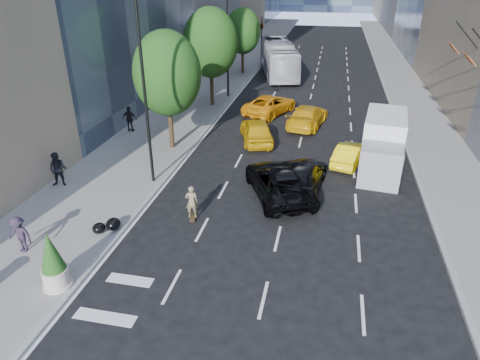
% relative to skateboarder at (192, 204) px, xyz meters
% --- Properties ---
extents(ground, '(160.00, 160.00, 0.00)m').
position_rel_skateboarder_xyz_m(ground, '(3.20, -0.78, -0.83)').
color(ground, black).
rests_on(ground, ground).
extents(sidewalk_left, '(6.00, 120.00, 0.15)m').
position_rel_skateboarder_xyz_m(sidewalk_left, '(-5.80, 29.22, -0.75)').
color(sidewalk_left, slate).
rests_on(sidewalk_left, ground).
extents(sidewalk_right, '(4.00, 120.00, 0.15)m').
position_rel_skateboarder_xyz_m(sidewalk_right, '(13.20, 29.22, -0.75)').
color(sidewalk_right, slate).
rests_on(sidewalk_right, ground).
extents(lamp_near, '(2.13, 0.22, 10.00)m').
position_rel_skateboarder_xyz_m(lamp_near, '(-3.12, 3.22, 4.98)').
color(lamp_near, black).
rests_on(lamp_near, sidewalk_left).
extents(lamp_far, '(2.13, 0.22, 10.00)m').
position_rel_skateboarder_xyz_m(lamp_far, '(-3.12, 21.22, 4.98)').
color(lamp_far, black).
rests_on(lamp_far, sidewalk_left).
extents(tree_near, '(4.20, 4.20, 7.46)m').
position_rel_skateboarder_xyz_m(tree_near, '(-4.00, 8.22, 4.14)').
color(tree_near, black).
rests_on(tree_near, sidewalk_left).
extents(tree_mid, '(4.50, 4.50, 7.99)m').
position_rel_skateboarder_xyz_m(tree_mid, '(-4.00, 18.22, 4.49)').
color(tree_mid, black).
rests_on(tree_mid, sidewalk_left).
extents(tree_far, '(3.90, 3.90, 6.92)m').
position_rel_skateboarder_xyz_m(tree_far, '(-4.00, 31.22, 3.80)').
color(tree_far, black).
rests_on(tree_far, sidewalk_left).
extents(traffic_signal, '(2.48, 0.53, 5.20)m').
position_rel_skateboarder_xyz_m(traffic_signal, '(-3.20, 39.22, 3.41)').
color(traffic_signal, black).
rests_on(traffic_signal, sidewalk_left).
extents(skateboarder, '(0.68, 0.53, 1.66)m').
position_rel_skateboarder_xyz_m(skateboarder, '(0.00, 0.00, 0.00)').
color(skateboarder, '#796B4B').
rests_on(skateboarder, ground).
extents(black_sedan_lincoln, '(4.76, 6.29, 1.59)m').
position_rel_skateboarder_xyz_m(black_sedan_lincoln, '(3.70, 3.28, -0.03)').
color(black_sedan_lincoln, black).
rests_on(black_sedan_lincoln, ground).
extents(black_sedan_mercedes, '(2.74, 5.60, 1.57)m').
position_rel_skateboarder_xyz_m(black_sedan_mercedes, '(4.81, 4.11, -0.05)').
color(black_sedan_mercedes, black).
rests_on(black_sedan_mercedes, ground).
extents(taxi_a, '(3.26, 5.17, 1.64)m').
position_rel_skateboarder_xyz_m(taxi_a, '(1.20, 10.72, -0.01)').
color(taxi_a, '#DAA40B').
rests_on(taxi_a, ground).
extents(taxi_b, '(2.34, 4.15, 1.29)m').
position_rel_skateboarder_xyz_m(taxi_b, '(7.40, 8.22, -0.18)').
color(taxi_b, yellow).
rests_on(taxi_b, ground).
extents(taxi_c, '(4.43, 6.04, 1.53)m').
position_rel_skateboarder_xyz_m(taxi_c, '(1.20, 17.22, -0.07)').
color(taxi_c, orange).
rests_on(taxi_c, ground).
extents(taxi_d, '(3.16, 5.82, 1.60)m').
position_rel_skateboarder_xyz_m(taxi_d, '(4.40, 14.72, -0.03)').
color(taxi_d, '#E6A80C').
rests_on(taxi_d, ground).
extents(city_bus, '(5.92, 13.32, 3.61)m').
position_rel_skateboarder_xyz_m(city_bus, '(0.00, 31.76, 0.98)').
color(city_bus, silver).
rests_on(city_bus, ground).
extents(box_truck, '(3.03, 6.58, 3.04)m').
position_rel_skateboarder_xyz_m(box_truck, '(9.22, 8.10, 0.72)').
color(box_truck, white).
rests_on(box_truck, ground).
extents(pedestrian_a, '(1.07, 0.92, 1.91)m').
position_rel_skateboarder_xyz_m(pedestrian_a, '(-8.00, 1.63, 0.28)').
color(pedestrian_a, black).
rests_on(pedestrian_a, sidewalk_left).
extents(pedestrian_b, '(1.10, 0.50, 1.85)m').
position_rel_skateboarder_xyz_m(pedestrian_b, '(-8.00, 10.50, 0.25)').
color(pedestrian_b, black).
rests_on(pedestrian_b, sidewalk_left).
extents(pedestrian_c, '(1.10, 0.68, 1.63)m').
position_rel_skateboarder_xyz_m(pedestrian_c, '(-6.07, -4.13, 0.14)').
color(pedestrian_c, '#2C2233').
rests_on(pedestrian_c, sidewalk_left).
extents(planter_shrub, '(0.97, 0.97, 2.32)m').
position_rel_skateboarder_xyz_m(planter_shrub, '(-3.40, -5.78, 0.42)').
color(planter_shrub, beige).
rests_on(planter_shrub, sidewalk_left).
extents(garbage_bags, '(1.10, 1.06, 0.55)m').
position_rel_skateboarder_xyz_m(garbage_bags, '(-3.35, -1.96, -0.42)').
color(garbage_bags, black).
rests_on(garbage_bags, sidewalk_left).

